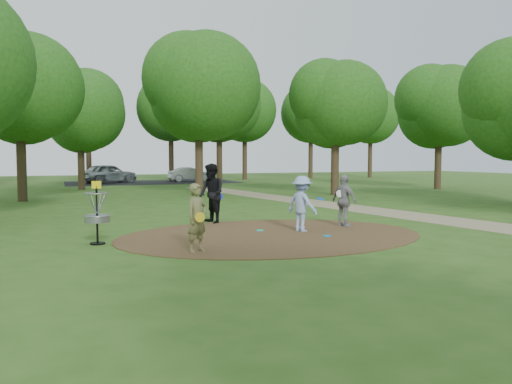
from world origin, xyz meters
name	(u,v)px	position (x,y,z in m)	size (l,w,h in m)	color
ground	(272,235)	(0.00, 0.00, 0.00)	(100.00, 100.00, 0.00)	#2D5119
dirt_clearing	(272,235)	(0.00, 0.00, 0.01)	(8.40, 8.40, 0.02)	#47301C
footpath	(418,217)	(6.50, 2.00, 0.01)	(2.00, 40.00, 0.01)	#8C7A5B
parking_lot	(153,182)	(2.00, 30.00, 0.00)	(14.00, 8.00, 0.01)	black
player_observer_with_disc	(197,218)	(-2.50, -1.58, 0.77)	(0.67, 0.60, 1.54)	brown
player_throwing_with_disc	(302,204)	(1.06, 0.32, 0.79)	(1.17, 1.17, 1.58)	#8FA7D5
player_walking_with_disc	(211,193)	(-0.82, 3.00, 0.96)	(0.91, 1.07, 1.92)	black
player_waiting_with_disc	(344,201)	(2.69, 0.73, 0.79)	(0.61, 1.00, 1.59)	gray
disc_ground_cyan	(260,230)	(-0.04, 0.81, 0.03)	(0.22, 0.22, 0.02)	#18C6AE
disc_ground_blue	(327,236)	(1.25, -0.78, 0.03)	(0.22, 0.22, 0.02)	#0C88D5
car_left	(108,173)	(-1.57, 30.39, 0.79)	(1.87, 4.64, 1.58)	#B4B6BC
car_right	(190,174)	(5.26, 30.05, 0.62)	(1.32, 3.78, 1.25)	#A1A2A9
disc_golf_basket	(97,208)	(-4.50, 0.30, 0.87)	(0.63, 0.63, 1.54)	black
tree_ring	(246,87)	(2.21, 7.90, 5.12)	(36.70, 45.55, 8.85)	#332316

